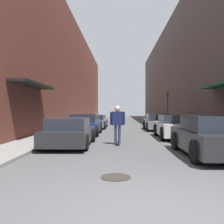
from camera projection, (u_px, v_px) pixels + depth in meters
name	position (u px, v px, depth m)	size (l,w,h in m)	color
ground	(124.00, 125.00, 25.12)	(117.17, 117.17, 0.00)	#515154
curb_strip_left	(86.00, 122.00, 30.58)	(1.80, 53.26, 0.12)	gray
curb_strip_right	(160.00, 122.00, 30.30)	(1.80, 53.26, 0.12)	gray
building_row_left	(63.00, 75.00, 30.61)	(4.90, 53.26, 11.66)	brown
building_row_right	(184.00, 72.00, 30.14)	(4.90, 53.26, 12.28)	#564C47
parked_car_left_0	(70.00, 132.00, 10.87)	(1.94, 4.24, 1.23)	#232326
parked_car_left_1	(85.00, 125.00, 15.73)	(1.88, 4.28, 1.32)	navy
parked_car_left_2	(95.00, 122.00, 21.20)	(1.95, 4.62, 1.14)	gray
parked_car_right_0	(211.00, 136.00, 8.47)	(1.99, 4.19, 1.39)	#232326
parked_car_right_1	(174.00, 127.00, 13.84)	(1.89, 4.02, 1.29)	silver
parked_car_right_2	(157.00, 122.00, 19.41)	(1.95, 4.21, 1.28)	gray
skateboarder	(118.00, 121.00, 11.25)	(0.67, 0.78, 1.76)	black
manhole_cover	(116.00, 177.00, 5.82)	(0.70, 0.70, 0.02)	#332D28
traffic_light	(168.00, 104.00, 25.50)	(0.16, 0.22, 3.30)	#2D2D2D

